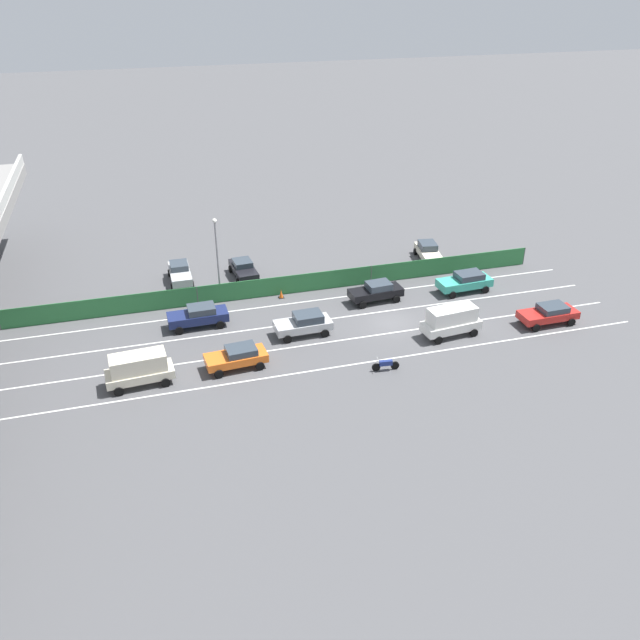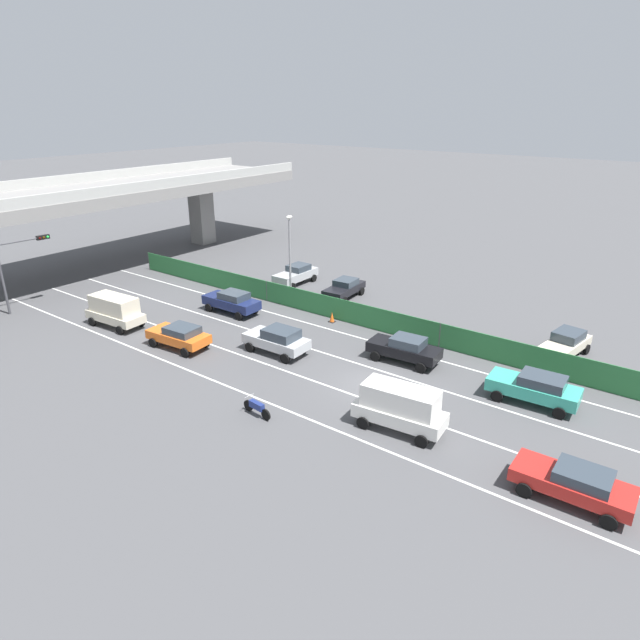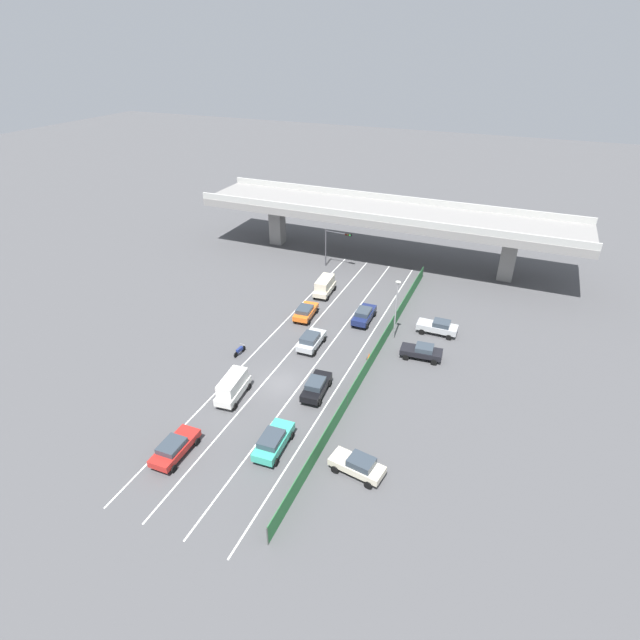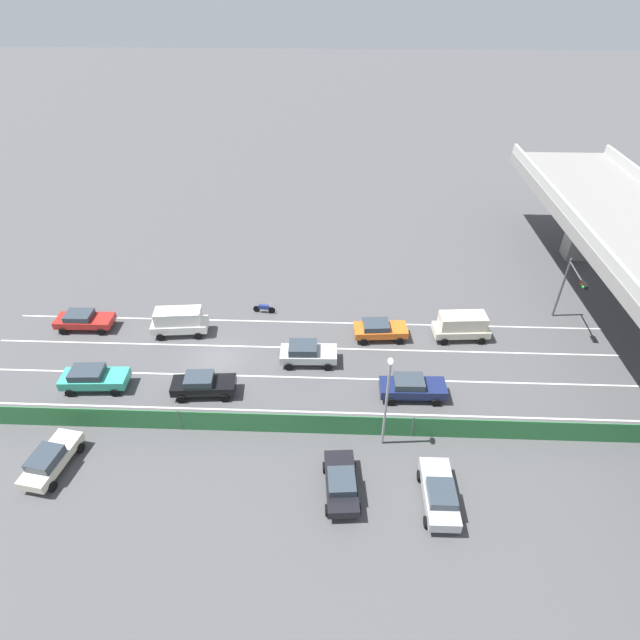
{
  "view_description": "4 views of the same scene",
  "coord_description": "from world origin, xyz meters",
  "px_view_note": "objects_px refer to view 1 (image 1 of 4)",
  "views": [
    {
      "loc": [
        -41.76,
        17.7,
        24.84
      ],
      "look_at": [
        -0.71,
        5.99,
        1.4
      ],
      "focal_mm": 36.64,
      "sensor_mm": 36.0,
      "label": 1
    },
    {
      "loc": [
        -24.18,
        -14.39,
        15.0
      ],
      "look_at": [
        2.26,
        5.35,
        1.93
      ],
      "focal_mm": 30.95,
      "sensor_mm": 36.0,
      "label": 2
    },
    {
      "loc": [
        18.44,
        -34.13,
        29.39
      ],
      "look_at": [
        -0.42,
        10.41,
        1.53
      ],
      "focal_mm": 27.95,
      "sensor_mm": 36.0,
      "label": 3
    },
    {
      "loc": [
        29.26,
        9.13,
        25.66
      ],
      "look_at": [
        -2.44,
        7.92,
        2.25
      ],
      "focal_mm": 28.37,
      "sensor_mm": 36.0,
      "label": 4
    }
  ],
  "objects_px": {
    "parked_wagon_silver": "(180,272)",
    "parked_sedan_cream": "(428,251)",
    "car_taxi_teal": "(465,281)",
    "car_sedan_black": "(376,291)",
    "motorcycle": "(386,364)",
    "parked_sedan_dark": "(243,268)",
    "car_sedan_silver": "(304,323)",
    "car_van_white": "(451,320)",
    "car_taxi_orange": "(237,356)",
    "car_sedan_navy": "(199,315)",
    "car_sedan_red": "(549,313)",
    "traffic_cone": "(281,294)",
    "street_lamp": "(217,251)",
    "car_van_cream": "(139,368)"
  },
  "relations": [
    {
      "from": "car_sedan_silver",
      "to": "traffic_cone",
      "type": "relative_size",
      "value": 5.8
    },
    {
      "from": "parked_sedan_dark",
      "to": "car_sedan_silver",
      "type": "bearing_deg",
      "value": -166.96
    },
    {
      "from": "car_sedan_navy",
      "to": "parked_wagon_silver",
      "type": "distance_m",
      "value": 8.56
    },
    {
      "from": "traffic_cone",
      "to": "car_sedan_red",
      "type": "bearing_deg",
      "value": -117.73
    },
    {
      "from": "parked_sedan_cream",
      "to": "parked_sedan_dark",
      "type": "distance_m",
      "value": 17.53
    },
    {
      "from": "car_sedan_silver",
      "to": "parked_sedan_cream",
      "type": "bearing_deg",
      "value": -54.78
    },
    {
      "from": "traffic_cone",
      "to": "car_taxi_teal",
      "type": "bearing_deg",
      "value": -101.33
    },
    {
      "from": "car_van_white",
      "to": "parked_sedan_dark",
      "type": "distance_m",
      "value": 19.72
    },
    {
      "from": "car_taxi_teal",
      "to": "car_sedan_silver",
      "type": "relative_size",
      "value": 1.09
    },
    {
      "from": "car_van_white",
      "to": "parked_wagon_silver",
      "type": "height_order",
      "value": "car_van_white"
    },
    {
      "from": "car_taxi_teal",
      "to": "street_lamp",
      "type": "height_order",
      "value": "street_lamp"
    },
    {
      "from": "car_taxi_teal",
      "to": "motorcycle",
      "type": "bearing_deg",
      "value": 131.59
    },
    {
      "from": "car_van_white",
      "to": "parked_sedan_cream",
      "type": "bearing_deg",
      "value": -17.32
    },
    {
      "from": "car_sedan_red",
      "to": "motorcycle",
      "type": "relative_size",
      "value": 2.38
    },
    {
      "from": "car_van_white",
      "to": "motorcycle",
      "type": "relative_size",
      "value": 2.37
    },
    {
      "from": "car_taxi_orange",
      "to": "parked_sedan_dark",
      "type": "height_order",
      "value": "car_taxi_orange"
    },
    {
      "from": "car_sedan_silver",
      "to": "traffic_cone",
      "type": "xyz_separation_m",
      "value": [
        6.44,
        0.33,
        -0.59
      ]
    },
    {
      "from": "car_sedan_silver",
      "to": "car_sedan_black",
      "type": "relative_size",
      "value": 0.95
    },
    {
      "from": "car_taxi_orange",
      "to": "car_sedan_black",
      "type": "distance_m",
      "value": 14.54
    },
    {
      "from": "parked_wagon_silver",
      "to": "street_lamp",
      "type": "bearing_deg",
      "value": -145.71
    },
    {
      "from": "car_taxi_orange",
      "to": "car_sedan_black",
      "type": "height_order",
      "value": "car_sedan_black"
    },
    {
      "from": "car_sedan_navy",
      "to": "car_sedan_black",
      "type": "relative_size",
      "value": 1.01
    },
    {
      "from": "car_sedan_black",
      "to": "parked_sedan_dark",
      "type": "xyz_separation_m",
      "value": [
        7.74,
        9.79,
        -0.06
      ]
    },
    {
      "from": "car_sedan_red",
      "to": "parked_wagon_silver",
      "type": "relative_size",
      "value": 1.04
    },
    {
      "from": "car_taxi_teal",
      "to": "car_sedan_black",
      "type": "xyz_separation_m",
      "value": [
        0.33,
        7.97,
        -0.03
      ]
    },
    {
      "from": "car_sedan_navy",
      "to": "parked_wagon_silver",
      "type": "xyz_separation_m",
      "value": [
        8.53,
        0.64,
        -0.02
      ]
    },
    {
      "from": "car_sedan_red",
      "to": "car_taxi_orange",
      "type": "distance_m",
      "value": 24.42
    },
    {
      "from": "parked_wagon_silver",
      "to": "parked_sedan_cream",
      "type": "bearing_deg",
      "value": -93.67
    },
    {
      "from": "parked_sedan_dark",
      "to": "car_taxi_orange",
      "type": "bearing_deg",
      "value": 168.37
    },
    {
      "from": "car_taxi_orange",
      "to": "parked_sedan_cream",
      "type": "distance_m",
      "value": 24.67
    },
    {
      "from": "car_sedan_red",
      "to": "street_lamp",
      "type": "bearing_deg",
      "value": 64.85
    },
    {
      "from": "parked_sedan_cream",
      "to": "car_sedan_red",
      "type": "bearing_deg",
      "value": -164.5
    },
    {
      "from": "car_sedan_silver",
      "to": "parked_wagon_silver",
      "type": "relative_size",
      "value": 0.97
    },
    {
      "from": "car_sedan_red",
      "to": "parked_wagon_silver",
      "type": "bearing_deg",
      "value": 60.0
    },
    {
      "from": "car_van_white",
      "to": "car_taxi_orange",
      "type": "height_order",
      "value": "car_van_white"
    },
    {
      "from": "motorcycle",
      "to": "traffic_cone",
      "type": "distance_m",
      "value": 13.6
    },
    {
      "from": "car_van_cream",
      "to": "parked_sedan_dark",
      "type": "bearing_deg",
      "value": -32.8
    },
    {
      "from": "motorcycle",
      "to": "traffic_cone",
      "type": "xyz_separation_m",
      "value": [
        12.85,
        4.45,
        -0.11
      ]
    },
    {
      "from": "car_van_cream",
      "to": "parked_sedan_dark",
      "type": "xyz_separation_m",
      "value": [
        14.91,
        -9.61,
        -0.41
      ]
    },
    {
      "from": "car_sedan_navy",
      "to": "traffic_cone",
      "type": "bearing_deg",
      "value": -67.34
    },
    {
      "from": "parked_sedan_cream",
      "to": "traffic_cone",
      "type": "relative_size",
      "value": 5.96
    },
    {
      "from": "car_sedan_silver",
      "to": "car_van_white",
      "type": "height_order",
      "value": "car_van_white"
    },
    {
      "from": "car_van_cream",
      "to": "car_taxi_teal",
      "type": "distance_m",
      "value": 28.22
    },
    {
      "from": "car_sedan_red",
      "to": "parked_wagon_silver",
      "type": "distance_m",
      "value": 31.11
    },
    {
      "from": "car_van_cream",
      "to": "car_van_white",
      "type": "distance_m",
      "value": 22.85
    },
    {
      "from": "parked_sedan_cream",
      "to": "car_sedan_black",
      "type": "bearing_deg",
      "value": 131.42
    },
    {
      "from": "car_van_white",
      "to": "car_sedan_black",
      "type": "xyz_separation_m",
      "value": [
        6.87,
        3.45,
        -0.38
      ]
    },
    {
      "from": "car_taxi_orange",
      "to": "motorcycle",
      "type": "xyz_separation_m",
      "value": [
        -3.19,
        -9.78,
        -0.42
      ]
    },
    {
      "from": "car_sedan_black",
      "to": "motorcycle",
      "type": "height_order",
      "value": "car_sedan_black"
    },
    {
      "from": "car_sedan_red",
      "to": "traffic_cone",
      "type": "distance_m",
      "value": 21.58
    }
  ]
}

